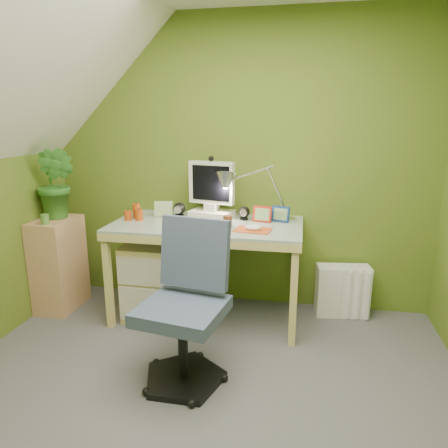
% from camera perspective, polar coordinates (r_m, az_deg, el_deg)
% --- Properties ---
extents(floor, '(3.20, 3.20, 0.01)m').
position_cam_1_polar(floor, '(2.46, -4.97, -25.89)').
color(floor, '#56565C').
rests_on(floor, ground).
extents(wall_back, '(3.20, 0.01, 2.40)m').
position_cam_1_polar(wall_back, '(3.46, 1.93, 8.12)').
color(wall_back, '#5B7423').
rests_on(wall_back, floor).
extents(desk, '(1.48, 0.74, 0.79)m').
position_cam_1_polar(desk, '(3.33, -2.33, -6.44)').
color(desk, '#CFBD6D').
rests_on(desk, floor).
extents(monitor, '(0.41, 0.29, 0.51)m').
position_cam_1_polar(monitor, '(3.33, -1.73, 5.17)').
color(monitor, silver).
rests_on(monitor, desk).
extents(speaker_left, '(0.10, 0.10, 0.12)m').
position_cam_1_polar(speaker_left, '(3.42, -6.20, 1.99)').
color(speaker_left, black).
rests_on(speaker_left, desk).
extents(speaker_right, '(0.10, 0.10, 0.11)m').
position_cam_1_polar(speaker_right, '(3.30, 2.80, 1.51)').
color(speaker_right, black).
rests_on(speaker_right, desk).
extents(keyboard, '(0.41, 0.15, 0.02)m').
position_cam_1_polar(keyboard, '(3.10, -4.44, -0.25)').
color(keyboard, white).
rests_on(keyboard, desk).
extents(mousepad, '(0.28, 0.21, 0.01)m').
position_cam_1_polar(mousepad, '(3.01, 4.02, -0.81)').
color(mousepad, '#BE4B1D').
rests_on(mousepad, desk).
extents(mouse, '(0.13, 0.08, 0.04)m').
position_cam_1_polar(mouse, '(3.01, 4.03, -0.49)').
color(mouse, white).
rests_on(mouse, mousepad).
extents(amber_tumbler, '(0.07, 0.07, 0.09)m').
position_cam_1_polar(amber_tumbler, '(3.09, 0.49, 0.39)').
color(amber_tumbler, brown).
rests_on(amber_tumbler, desk).
extents(candle_cluster, '(0.16, 0.14, 0.12)m').
position_cam_1_polar(candle_cluster, '(3.39, -12.28, 1.62)').
color(candle_cluster, '#B94510').
rests_on(candle_cluster, desk).
extents(photo_frame_red, '(0.15, 0.05, 0.13)m').
position_cam_1_polar(photo_frame_red, '(3.24, 5.32, 1.38)').
color(photo_frame_red, '#B02512').
rests_on(photo_frame_red, desk).
extents(photo_frame_blue, '(0.14, 0.06, 0.12)m').
position_cam_1_polar(photo_frame_blue, '(3.27, 7.83, 1.39)').
color(photo_frame_blue, navy).
rests_on(photo_frame_blue, desk).
extents(photo_frame_green, '(0.15, 0.04, 0.13)m').
position_cam_1_polar(photo_frame_green, '(3.44, -8.37, 2.08)').
color(photo_frame_green, '#A1B67D').
rests_on(photo_frame_green, desk).
extents(desk_lamp, '(0.62, 0.33, 0.64)m').
position_cam_1_polar(desk_lamp, '(3.25, 6.07, 5.99)').
color(desk_lamp, silver).
rests_on(desk_lamp, desk).
extents(side_ledge, '(0.29, 0.44, 0.78)m').
position_cam_1_polar(side_ledge, '(3.76, -21.88, -5.17)').
color(side_ledge, tan).
rests_on(side_ledge, floor).
extents(potted_plant, '(0.36, 0.30, 0.59)m').
position_cam_1_polar(potted_plant, '(3.62, -22.20, 5.24)').
color(potted_plant, '#367928').
rests_on(potted_plant, side_ledge).
extents(green_cup, '(0.07, 0.07, 0.08)m').
position_cam_1_polar(green_cup, '(3.51, -23.58, 0.62)').
color(green_cup, '#558A39').
rests_on(green_cup, side_ledge).
extents(task_chair, '(0.63, 0.63, 0.99)m').
position_cam_1_polar(task_chair, '(2.50, -5.86, -11.50)').
color(task_chair, '#3E4B67').
rests_on(task_chair, floor).
extents(radiator, '(0.44, 0.23, 0.42)m').
position_cam_1_polar(radiator, '(3.55, 16.08, -8.86)').
color(radiator, white).
rests_on(radiator, floor).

